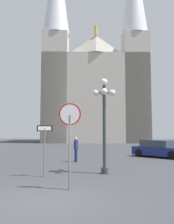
{
  "coord_description": "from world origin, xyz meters",
  "views": [
    {
      "loc": [
        1.75,
        -7.2,
        2.13
      ],
      "look_at": [
        0.18,
        20.64,
        4.44
      ],
      "focal_mm": 37.43,
      "sensor_mm": 36.0,
      "label": 1
    }
  ],
  "objects_px": {
    "stop_sign": "(70,128)",
    "pedestrian_walking": "(76,147)",
    "cathedral": "(95,82)",
    "street_lamp": "(104,112)",
    "parked_car_near_navy": "(159,149)",
    "one_way_arrow_sign": "(44,143)"
  },
  "relations": [
    {
      "from": "pedestrian_walking",
      "to": "street_lamp",
      "type": "bearing_deg",
      "value": -66.87
    },
    {
      "from": "cathedral",
      "to": "pedestrian_walking",
      "type": "bearing_deg",
      "value": -91.19
    },
    {
      "from": "one_way_arrow_sign",
      "to": "stop_sign",
      "type": "bearing_deg",
      "value": -57.36
    },
    {
      "from": "stop_sign",
      "to": "parked_car_near_navy",
      "type": "relative_size",
      "value": 0.73
    },
    {
      "from": "cathedral",
      "to": "pedestrian_walking",
      "type": "xyz_separation_m",
      "value": [
        -0.63,
        -30.6,
        -11.22
      ]
    },
    {
      "from": "street_lamp",
      "to": "parked_car_near_navy",
      "type": "height_order",
      "value": "street_lamp"
    },
    {
      "from": "street_lamp",
      "to": "parked_car_near_navy",
      "type": "bearing_deg",
      "value": 59.47
    },
    {
      "from": "cathedral",
      "to": "one_way_arrow_sign",
      "type": "relative_size",
      "value": 17.18
    },
    {
      "from": "stop_sign",
      "to": "pedestrian_walking",
      "type": "bearing_deg",
      "value": 94.22
    },
    {
      "from": "parked_car_near_navy",
      "to": "one_way_arrow_sign",
      "type": "bearing_deg",
      "value": -130.43
    },
    {
      "from": "stop_sign",
      "to": "pedestrian_walking",
      "type": "height_order",
      "value": "stop_sign"
    },
    {
      "from": "stop_sign",
      "to": "parked_car_near_navy",
      "type": "bearing_deg",
      "value": 61.87
    },
    {
      "from": "cathedral",
      "to": "stop_sign",
      "type": "bearing_deg",
      "value": -90.09
    },
    {
      "from": "street_lamp",
      "to": "pedestrian_walking",
      "type": "bearing_deg",
      "value": 113.13
    },
    {
      "from": "one_way_arrow_sign",
      "to": "pedestrian_walking",
      "type": "height_order",
      "value": "one_way_arrow_sign"
    },
    {
      "from": "one_way_arrow_sign",
      "to": "pedestrian_walking",
      "type": "relative_size",
      "value": 1.4
    },
    {
      "from": "one_way_arrow_sign",
      "to": "street_lamp",
      "type": "xyz_separation_m",
      "value": [
        2.86,
        0.94,
        1.54
      ]
    },
    {
      "from": "stop_sign",
      "to": "street_lamp",
      "type": "distance_m",
      "value": 3.69
    },
    {
      "from": "cathedral",
      "to": "stop_sign",
      "type": "xyz_separation_m",
      "value": [
        -0.06,
        -38.41,
        -10.01
      ]
    },
    {
      "from": "cathedral",
      "to": "pedestrian_walking",
      "type": "height_order",
      "value": "cathedral"
    },
    {
      "from": "stop_sign",
      "to": "one_way_arrow_sign",
      "type": "height_order",
      "value": "stop_sign"
    },
    {
      "from": "stop_sign",
      "to": "parked_car_near_navy",
      "type": "xyz_separation_m",
      "value": [
        5.98,
        11.18,
        -1.59
      ]
    }
  ]
}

